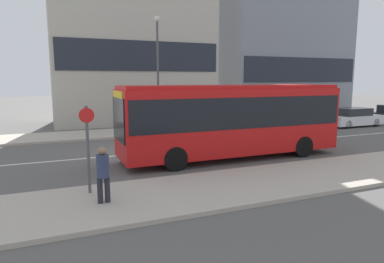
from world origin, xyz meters
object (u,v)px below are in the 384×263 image
(pedestrian_near_stop, at_px, (103,172))
(street_lamp, at_px, (158,63))
(city_bus, at_px, (232,117))
(parked_car_0, at_px, (293,120))
(parked_car_1, at_px, (353,118))
(bus_stop_sign, at_px, (88,143))

(pedestrian_near_stop, distance_m, street_lamp, 12.92)
(city_bus, distance_m, parked_car_0, 10.18)
(parked_car_1, distance_m, pedestrian_near_stop, 21.99)
(pedestrian_near_stop, height_order, street_lamp, street_lamp)
(parked_car_0, height_order, parked_car_1, parked_car_0)
(parked_car_0, bearing_deg, city_bus, -144.33)
(city_bus, bearing_deg, street_lamp, 98.30)
(parked_car_0, relative_size, pedestrian_near_stop, 2.83)
(parked_car_0, height_order, bus_stop_sign, bus_stop_sign)
(pedestrian_near_stop, distance_m, bus_stop_sign, 1.23)
(parked_car_1, distance_m, street_lamp, 15.29)
(parked_car_0, bearing_deg, parked_car_1, -2.89)
(city_bus, distance_m, bus_stop_sign, 7.12)
(parked_car_0, distance_m, pedestrian_near_stop, 17.46)
(city_bus, xyz_separation_m, pedestrian_near_stop, (-6.22, -3.93, -0.86))
(city_bus, relative_size, pedestrian_near_stop, 6.37)
(parked_car_1, relative_size, street_lamp, 0.62)
(bus_stop_sign, bearing_deg, parked_car_0, 30.93)
(parked_car_0, distance_m, parked_car_1, 5.38)
(parked_car_1, distance_m, bus_stop_sign, 21.84)
(city_bus, bearing_deg, parked_car_0, 35.44)
(bus_stop_sign, bearing_deg, pedestrian_near_stop, -75.01)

